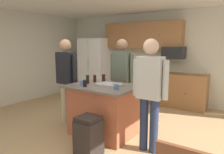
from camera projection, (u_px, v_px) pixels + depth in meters
name	position (u px, v px, depth m)	size (l,w,h in m)	color
floor	(100.00, 130.00, 4.16)	(7.04, 7.04, 0.00)	tan
back_wall	(157.00, 57.00, 6.25)	(6.40, 0.10, 2.60)	beige
side_wall_left	(6.00, 58.00, 5.74)	(0.10, 5.60, 2.60)	beige
cabinet_run_upper	(142.00, 36.00, 6.22)	(2.40, 0.38, 0.75)	#936038
cabinet_run_lower	(172.00, 89.00, 5.79)	(1.80, 0.63, 0.90)	#936038
refrigerator	(95.00, 67.00, 7.08)	(0.95, 0.76, 1.87)	white
microwave_over_range	(174.00, 53.00, 5.65)	(0.56, 0.40, 0.32)	black
kitchen_island	(103.00, 110.00, 3.91)	(1.25, 0.91, 0.93)	#AD5638
person_guest_by_door	(66.00, 75.00, 4.39)	(0.57, 0.23, 1.78)	tan
person_guest_right	(150.00, 88.00, 3.20)	(0.57, 0.23, 1.76)	#232D4C
person_guest_left	(122.00, 74.00, 4.52)	(0.57, 0.24, 1.79)	tan
glass_short_whisky	(95.00, 78.00, 4.19)	(0.06, 0.06, 0.14)	black
mug_ceramic_white	(116.00, 87.00, 3.48)	(0.12, 0.08, 0.09)	#4C6B99
tumbler_amber	(88.00, 79.00, 4.01)	(0.06, 0.06, 0.17)	black
glass_pilsner	(104.00, 78.00, 4.14)	(0.07, 0.07, 0.16)	black
glass_stout_tall	(85.00, 83.00, 3.70)	(0.07, 0.07, 0.12)	black
mug_blue_stoneware	(82.00, 83.00, 3.83)	(0.13, 0.09, 0.09)	#4C6B99
serving_tray	(109.00, 85.00, 3.79)	(0.44, 0.30, 0.04)	#B7B7BC
trash_bin	(89.00, 136.00, 3.18)	(0.34, 0.34, 0.61)	black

